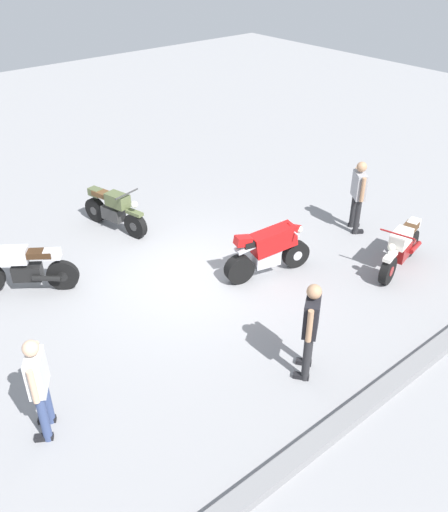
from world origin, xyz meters
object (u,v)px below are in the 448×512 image
object	(u,v)px
person_in_white_shirt	(39,382)
motorcycle_silver_cruiser	(24,268)
person_in_gray_shirt	(358,192)
motorcycle_cream_vintage	(401,248)
motorcycle_red_sportbike	(269,249)
motorcycle_olive_vintage	(114,210)
person_in_black_shirt	(311,324)

from	to	relation	value
person_in_white_shirt	motorcycle_silver_cruiser	bearing A→B (deg)	-76.93
person_in_white_shirt	person_in_gray_shirt	size ratio (longest dim) A/B	0.97
motorcycle_cream_vintage	person_in_white_shirt	size ratio (longest dim) A/B	1.15
motorcycle_cream_vintage	person_in_gray_shirt	size ratio (longest dim) A/B	1.11
motorcycle_silver_cruiser	person_in_gray_shirt	size ratio (longest dim) A/B	1.01
motorcycle_silver_cruiser	motorcycle_red_sportbike	world-z (taller)	motorcycle_red_sportbike
motorcycle_silver_cruiser	motorcycle_olive_vintage	world-z (taller)	motorcycle_silver_cruiser
motorcycle_red_sportbike	person_in_black_shirt	xyz separation A→B (m)	(1.56, 2.52, 0.40)
person_in_gray_shirt	person_in_white_shirt	bearing A→B (deg)	-137.18
motorcycle_silver_cruiser	person_in_white_shirt	bearing A→B (deg)	107.65
motorcycle_cream_vintage	person_in_black_shirt	world-z (taller)	person_in_black_shirt
motorcycle_olive_vintage	person_in_black_shirt	xyz separation A→B (m)	(0.12, 6.30, 0.51)
motorcycle_red_sportbike	person_in_black_shirt	bearing A→B (deg)	-107.59
person_in_gray_shirt	person_in_black_shirt	xyz separation A→B (m)	(4.45, 2.58, 0.00)
motorcycle_olive_vintage	person_in_black_shirt	world-z (taller)	person_in_black_shirt
person_in_white_shirt	person_in_black_shirt	size ratio (longest dim) A/B	0.97
motorcycle_red_sportbike	motorcycle_silver_cruiser	bearing A→B (deg)	161.13
person_in_white_shirt	person_in_black_shirt	xyz separation A→B (m)	(-3.77, 1.58, 0.04)
motorcycle_cream_vintage	person_in_gray_shirt	bearing A→B (deg)	-124.26
motorcycle_olive_vintage	person_in_gray_shirt	xyz separation A→B (m)	(-4.33, 3.72, 0.51)
person_in_black_shirt	person_in_gray_shirt	bearing A→B (deg)	-95.75
motorcycle_cream_vintage	motorcycle_olive_vintage	xyz separation A→B (m)	(3.73, -5.40, 0.00)
motorcycle_silver_cruiser	motorcycle_cream_vintage	bearing A→B (deg)	-177.38
motorcycle_silver_cruiser	person_in_black_shirt	world-z (taller)	person_in_black_shirt
person_in_white_shirt	person_in_gray_shirt	distance (m)	8.28
motorcycle_red_sportbike	motorcycle_olive_vintage	world-z (taller)	motorcycle_red_sportbike
person_in_white_shirt	person_in_gray_shirt	world-z (taller)	person_in_gray_shirt
motorcycle_silver_cruiser	motorcycle_red_sportbike	bearing A→B (deg)	-176.52
motorcycle_olive_vintage	motorcycle_cream_vintage	bearing A→B (deg)	21.19
person_in_black_shirt	motorcycle_red_sportbike	bearing A→B (deg)	-67.61
motorcycle_cream_vintage	motorcycle_red_sportbike	size ratio (longest dim) A/B	0.99
person_in_gray_shirt	motorcycle_silver_cruiser	bearing A→B (deg)	-164.58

